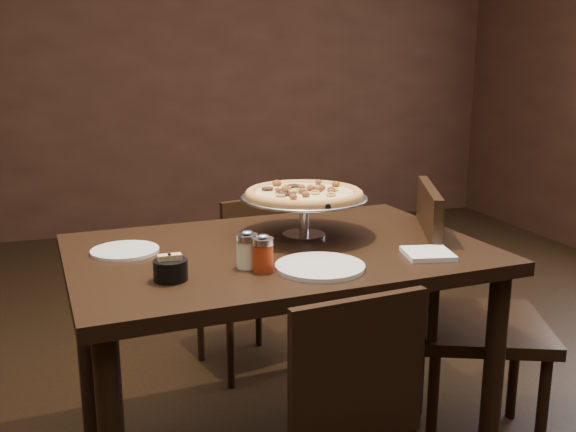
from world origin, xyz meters
name	(u,v)px	position (x,y,z in m)	size (l,w,h in m)	color
room	(301,71)	(0.06, 0.03, 1.40)	(6.04, 7.04, 2.84)	black
dining_table	(278,279)	(-0.05, -0.07, 0.73)	(1.40, 1.00, 0.84)	black
pizza_stand	(304,195)	(0.08, 0.04, 0.98)	(0.44, 0.44, 0.18)	silver
parmesan_shaker	(247,250)	(-0.19, -0.24, 0.89)	(0.07, 0.07, 0.11)	#FAF5C3
pepper_flake_shaker	(263,253)	(-0.16, -0.29, 0.89)	(0.06, 0.06, 0.11)	maroon
packet_caddy	(170,269)	(-0.43, -0.29, 0.87)	(0.10, 0.10, 0.07)	black
napkin_stack	(428,254)	(0.37, -0.30, 0.84)	(0.14, 0.14, 0.02)	silver
plate_left	(125,251)	(-0.53, 0.03, 0.84)	(0.22, 0.22, 0.01)	white
plate_near	(320,267)	(0.01, -0.32, 0.84)	(0.27, 0.27, 0.01)	white
serving_spatula	(329,204)	(0.11, -0.11, 0.98)	(0.15, 0.15, 0.02)	silver
chair_far	(252,277)	(0.06, 0.71, 0.47)	(0.49, 0.49, 0.86)	black
chair_side	(460,308)	(0.65, -0.08, 0.55)	(0.61, 0.61, 1.00)	black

